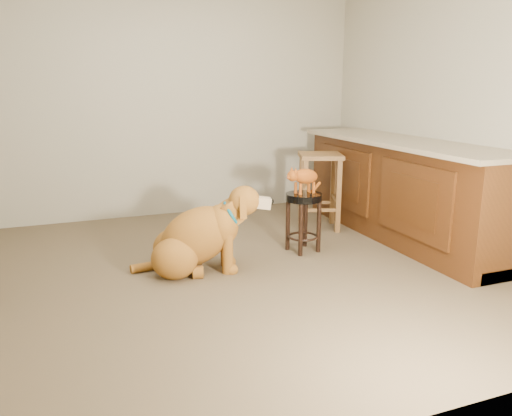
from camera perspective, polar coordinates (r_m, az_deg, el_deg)
name	(u,v)px	position (r m, az deg, el deg)	size (l,w,h in m)	color
floor	(216,274)	(3.94, -4.64, -7.48)	(4.50, 4.00, 0.01)	brown
room_shell	(211,49)	(3.68, -5.18, 17.63)	(4.54, 4.04, 2.62)	#A19982
cabinet_run	(402,192)	(4.94, 16.36, 1.73)	(0.70, 2.56, 0.94)	#44230C
padded_stool	(303,210)	(4.36, 5.45, -0.28)	(0.32, 0.32, 0.52)	black
wood_stool	(319,190)	(5.10, 7.26, 2.09)	(0.53, 0.53, 0.77)	brown
golden_retriever	(198,238)	(3.93, -6.64, -3.41)	(1.11, 0.62, 0.72)	brown
tabby_kitten	(303,177)	(4.30, 5.43, 3.51)	(0.40, 0.21, 0.26)	#8A3C0D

